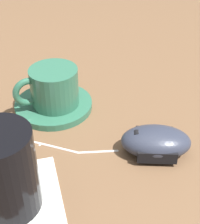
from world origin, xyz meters
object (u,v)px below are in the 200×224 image
saucer (54,105)px  coffee_cup (53,87)px  drinking_glass (3,172)px  computer_mouse (156,142)px

saucer → coffee_cup: 0.04m
coffee_cup → drinking_glass: drinking_glass is taller
coffee_cup → computer_mouse: size_ratio=0.93×
computer_mouse → drinking_glass: bearing=85.4°
saucer → drinking_glass: 0.21m
coffee_cup → drinking_glass: size_ratio=1.00×
coffee_cup → saucer: bearing=2.3°
drinking_glass → coffee_cup: bearing=-40.4°
saucer → coffee_cup: bearing=-177.7°
computer_mouse → drinking_glass: drinking_glass is taller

